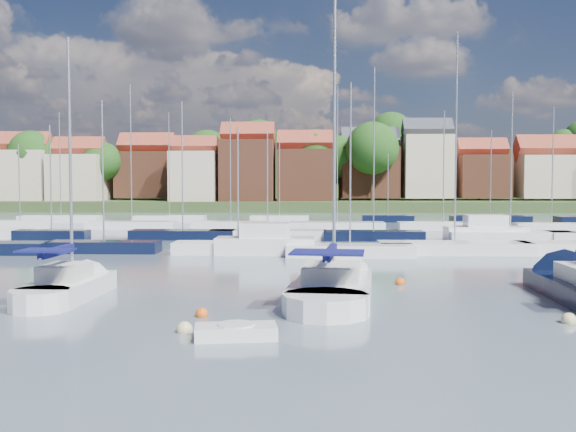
{
  "coord_description": "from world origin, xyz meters",
  "views": [
    {
      "loc": [
        -2.1,
        -25.39,
        5.11
      ],
      "look_at": [
        -3.47,
        14.0,
        3.04
      ],
      "focal_mm": 40.0,
      "sensor_mm": 36.0,
      "label": 1
    }
  ],
  "objects": [
    {
      "name": "buoy_e",
      "position": [
        2.41,
        6.69,
        0.0
      ],
      "size": [
        0.49,
        0.49,
        0.49
      ],
      "primitive_type": "sphere",
      "color": "#D85914",
      "rests_on": "ground"
    },
    {
      "name": "sailboat_centre",
      "position": [
        -0.91,
        4.65,
        0.35
      ],
      "size": [
        4.68,
        13.03,
        17.26
      ],
      "rotation": [
        0.0,
        0.0,
        1.47
      ],
      "color": "white",
      "rests_on": "ground"
    },
    {
      "name": "far_shore_town",
      "position": [
        2.23,
        132.67,
        4.61
      ],
      "size": [
        212.46,
        90.0,
        22.27
      ],
      "color": "#334824",
      "rests_on": "ground"
    },
    {
      "name": "marina_field",
      "position": [
        1.91,
        35.15,
        0.43
      ],
      "size": [
        79.62,
        41.41,
        15.93
      ],
      "color": "white",
      "rests_on": "ground"
    },
    {
      "name": "buoy_b",
      "position": [
        -6.38,
        -3.93,
        0.0
      ],
      "size": [
        0.55,
        0.55,
        0.55
      ],
      "primitive_type": "sphere",
      "color": "beige",
      "rests_on": "ground"
    },
    {
      "name": "tender",
      "position": [
        -4.53,
        -4.74,
        0.22
      ],
      "size": [
        2.82,
        1.62,
        0.58
      ],
      "rotation": [
        0.0,
        0.0,
        0.15
      ],
      "color": "white",
      "rests_on": "ground"
    },
    {
      "name": "buoy_d",
      "position": [
        -0.18,
        -1.41,
        0.0
      ],
      "size": [
        0.41,
        0.41,
        0.41
      ],
      "primitive_type": "sphere",
      "color": "beige",
      "rests_on": "ground"
    },
    {
      "name": "ground",
      "position": [
        0.0,
        40.0,
        0.0
      ],
      "size": [
        260.0,
        260.0,
        0.0
      ],
      "primitive_type": "plane",
      "color": "#44505D",
      "rests_on": "ground"
    },
    {
      "name": "buoy_c",
      "position": [
        -6.22,
        -1.36,
        0.0
      ],
      "size": [
        0.5,
        0.5,
        0.5
      ],
      "primitive_type": "sphere",
      "color": "#D85914",
      "rests_on": "ground"
    },
    {
      "name": "buoy_f",
      "position": [
        7.31,
        -2.0,
        0.0
      ],
      "size": [
        0.55,
        0.55,
        0.55
      ],
      "primitive_type": "sphere",
      "color": "beige",
      "rests_on": "ground"
    },
    {
      "name": "sailboat_navy",
      "position": [
        10.11,
        4.41,
        0.35
      ],
      "size": [
        3.71,
        12.67,
        17.37
      ],
      "rotation": [
        0.0,
        0.0,
        1.54
      ],
      "color": "black",
      "rests_on": "ground"
    },
    {
      "name": "sailboat_left",
      "position": [
        -12.76,
        3.24,
        0.37
      ],
      "size": [
        2.67,
        9.13,
        12.44
      ],
      "rotation": [
        0.0,
        0.0,
        1.54
      ],
      "color": "white",
      "rests_on": "ground"
    }
  ]
}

